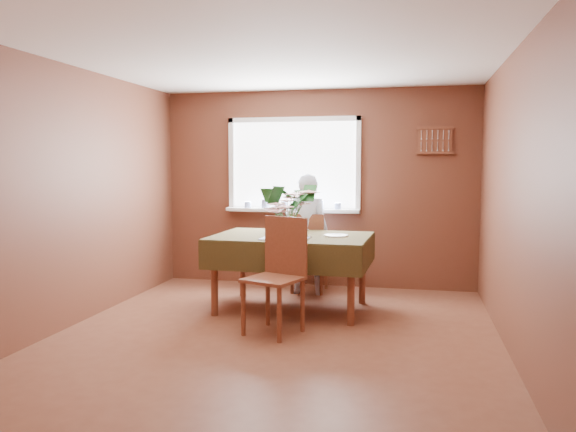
% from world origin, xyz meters
% --- Properties ---
extents(floor, '(4.50, 4.50, 0.00)m').
position_xyz_m(floor, '(0.00, 0.00, 0.00)').
color(floor, brown).
rests_on(floor, ground).
extents(ceiling, '(4.50, 4.50, 0.00)m').
position_xyz_m(ceiling, '(0.00, 0.00, 2.50)').
color(ceiling, white).
rests_on(ceiling, wall_back).
extents(wall_back, '(4.00, 0.00, 4.00)m').
position_xyz_m(wall_back, '(0.00, 2.25, 1.25)').
color(wall_back, brown).
rests_on(wall_back, floor).
extents(wall_front, '(4.00, 0.00, 4.00)m').
position_xyz_m(wall_front, '(0.00, -2.25, 1.25)').
color(wall_front, brown).
rests_on(wall_front, floor).
extents(wall_left, '(0.00, 4.50, 4.50)m').
position_xyz_m(wall_left, '(-2.00, 0.00, 1.25)').
color(wall_left, brown).
rests_on(wall_left, floor).
extents(wall_right, '(0.00, 4.50, 4.50)m').
position_xyz_m(wall_right, '(2.00, 0.00, 1.25)').
color(wall_right, brown).
rests_on(wall_right, floor).
extents(window_assembly, '(1.72, 0.20, 1.22)m').
position_xyz_m(window_assembly, '(-0.30, 2.20, 1.35)').
color(window_assembly, white).
rests_on(window_assembly, wall_back).
extents(spoon_rack, '(0.44, 0.05, 0.33)m').
position_xyz_m(spoon_rack, '(1.45, 2.22, 1.85)').
color(spoon_rack, brown).
rests_on(spoon_rack, wall_back).
extents(dining_table, '(1.70, 1.19, 0.81)m').
position_xyz_m(dining_table, '(-0.06, 0.97, 0.71)').
color(dining_table, brown).
rests_on(dining_table, floor).
extents(chair_far, '(0.42, 0.42, 0.97)m').
position_xyz_m(chair_far, '(-0.02, 1.78, 0.53)').
color(chair_far, brown).
rests_on(chair_far, floor).
extents(chair_near, '(0.59, 0.59, 1.07)m').
position_xyz_m(chair_near, '(-0.00, 0.17, 0.57)').
color(chair_near, brown).
rests_on(chair_near, floor).
extents(seated_woman, '(0.54, 0.36, 1.45)m').
position_xyz_m(seated_woman, '(-0.03, 1.73, 0.73)').
color(seated_woman, white).
rests_on(seated_woman, floor).
extents(flower_bouquet, '(0.56, 0.56, 0.48)m').
position_xyz_m(flower_bouquet, '(-0.04, 0.75, 1.12)').
color(flower_bouquet, white).
rests_on(flower_bouquet, dining_table).
extents(side_plate, '(0.29, 0.29, 0.01)m').
position_xyz_m(side_plate, '(0.42, 1.01, 0.81)').
color(side_plate, white).
rests_on(side_plate, dining_table).
extents(table_knife, '(0.08, 0.20, 0.00)m').
position_xyz_m(table_knife, '(0.15, 0.78, 0.81)').
color(table_knife, silver).
rests_on(table_knife, dining_table).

